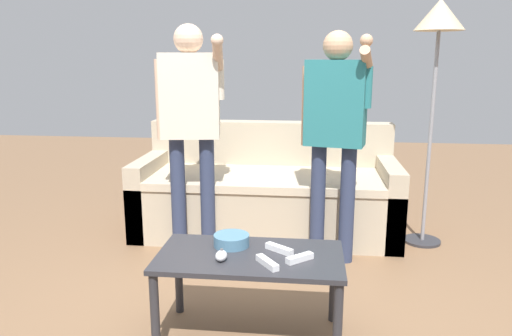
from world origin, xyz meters
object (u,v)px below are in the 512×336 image
at_px(couch, 267,194).
at_px(game_remote_nunchuk, 221,256).
at_px(player_right, 335,120).
at_px(coffee_table, 250,266).
at_px(floor_lamp, 439,32).
at_px(game_remote_wand_far, 267,263).
at_px(snack_bowl, 231,240).
at_px(player_left, 191,113).
at_px(game_remote_wand_near, 279,249).
at_px(game_remote_wand_spare, 300,258).

relative_size(couch, game_remote_nunchuk, 23.75).
distance_m(couch, player_right, 1.04).
xyz_separation_m(coffee_table, floor_lamp, (1.18, 1.47, 1.20)).
bearing_deg(game_remote_wand_far, snack_bowl, 132.26).
xyz_separation_m(snack_bowl, player_left, (-0.45, 1.00, 0.55)).
relative_size(player_right, player_left, 0.97).
distance_m(player_left, game_remote_wand_far, 1.51).
xyz_separation_m(player_right, player_left, (-1.01, 0.05, 0.03)).
relative_size(snack_bowl, player_left, 0.11).
height_order(floor_lamp, game_remote_wand_far, floor_lamp).
xyz_separation_m(couch, game_remote_wand_near, (0.20, -1.58, 0.17)).
relative_size(player_right, game_remote_wand_spare, 11.65).
bearing_deg(game_remote_wand_near, player_right, 73.00).
bearing_deg(coffee_table, couch, 92.12).
relative_size(player_left, game_remote_wand_far, 10.72).
bearing_deg(coffee_table, floor_lamp, 51.34).
distance_m(coffee_table, game_remote_wand_near, 0.17).
height_order(player_right, game_remote_wand_near, player_right).
height_order(game_remote_nunchuk, game_remote_wand_near, game_remote_nunchuk).
relative_size(snack_bowl, floor_lamp, 0.10).
height_order(player_right, player_left, player_left).
bearing_deg(floor_lamp, couch, 172.37).
relative_size(game_remote_wand_near, game_remote_wand_spare, 1.10).
xyz_separation_m(floor_lamp, game_remote_wand_near, (-1.04, -1.42, -1.12)).
bearing_deg(player_right, game_remote_wand_spare, -100.29).
height_order(snack_bowl, game_remote_wand_spare, snack_bowl).
bearing_deg(game_remote_wand_near, game_remote_nunchuk, -152.85).
height_order(game_remote_nunchuk, game_remote_wand_far, game_remote_nunchuk).
bearing_deg(couch, game_remote_wand_far, -84.87).
relative_size(coffee_table, game_remote_wand_near, 6.18).
bearing_deg(game_remote_wand_far, floor_lamp, 55.87).
xyz_separation_m(game_remote_nunchuk, game_remote_wand_spare, (0.38, 0.03, -0.01)).
distance_m(game_remote_nunchuk, game_remote_wand_near, 0.31).
bearing_deg(game_remote_nunchuk, couch, 87.72).
height_order(game_remote_wand_far, game_remote_wand_spare, same).
height_order(coffee_table, game_remote_wand_spare, game_remote_wand_spare).
bearing_deg(couch, game_remote_wand_spare, -79.63).
bearing_deg(game_remote_wand_spare, game_remote_wand_far, -155.16).
bearing_deg(game_remote_wand_far, game_remote_nunchuk, 171.00).
relative_size(floor_lamp, player_left, 1.11).
distance_m(game_remote_wand_near, game_remote_wand_spare, 0.15).
bearing_deg(snack_bowl, couch, 88.14).
bearing_deg(floor_lamp, game_remote_wand_spare, -121.37).
bearing_deg(coffee_table, game_remote_nunchuk, -146.42).
distance_m(snack_bowl, game_remote_wand_far, 0.31).
bearing_deg(player_left, game_remote_nunchuk, -70.23).
height_order(floor_lamp, game_remote_wand_near, floor_lamp).
xyz_separation_m(coffee_table, game_remote_wand_far, (0.10, -0.12, 0.08)).
height_order(player_right, game_remote_wand_far, player_right).
relative_size(coffee_table, player_right, 0.58).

